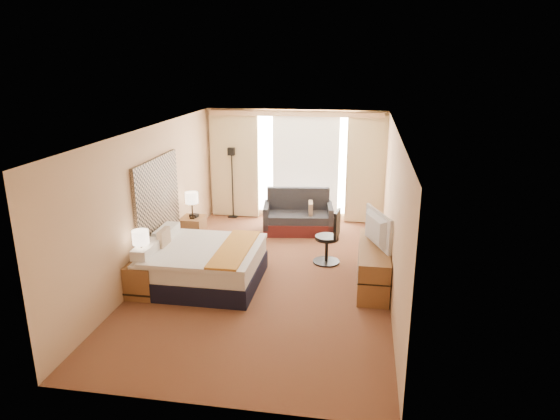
% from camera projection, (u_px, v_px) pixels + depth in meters
% --- Properties ---
extents(floor, '(4.20, 7.00, 0.02)m').
position_uv_depth(floor, '(268.00, 276.00, 8.87)').
color(floor, '#551F18').
rests_on(floor, ground).
extents(ceiling, '(4.20, 7.00, 0.02)m').
position_uv_depth(ceiling, '(267.00, 130.00, 8.11)').
color(ceiling, white).
rests_on(ceiling, wall_back).
extents(wall_back, '(4.20, 0.02, 2.60)m').
position_uv_depth(wall_back, '(295.00, 165.00, 11.79)').
color(wall_back, '#E1B789').
rests_on(wall_back, ground).
extents(wall_front, '(4.20, 0.02, 2.60)m').
position_uv_depth(wall_front, '(204.00, 301.00, 5.19)').
color(wall_front, '#E1B789').
rests_on(wall_front, ground).
extents(wall_left, '(0.02, 7.00, 2.60)m').
position_uv_depth(wall_left, '(151.00, 201.00, 8.82)').
color(wall_left, '#E1B789').
rests_on(wall_left, ground).
extents(wall_right, '(0.02, 7.00, 2.60)m').
position_uv_depth(wall_right, '(393.00, 213.00, 8.16)').
color(wall_right, '#E1B789').
rests_on(wall_right, ground).
extents(headboard, '(0.06, 1.85, 1.50)m').
position_uv_depth(headboard, '(158.00, 199.00, 9.01)').
color(headboard, black).
rests_on(headboard, wall_left).
extents(nightstand_left, '(0.45, 0.52, 0.55)m').
position_uv_depth(nightstand_left, '(143.00, 280.00, 8.10)').
color(nightstand_left, brown).
rests_on(nightstand_left, floor).
extents(nightstand_right, '(0.45, 0.52, 0.55)m').
position_uv_depth(nightstand_right, '(193.00, 230.00, 10.45)').
color(nightstand_right, brown).
rests_on(nightstand_right, floor).
extents(media_dresser, '(0.50, 1.80, 0.70)m').
position_uv_depth(media_dresser, '(373.00, 265.00, 8.48)').
color(media_dresser, brown).
rests_on(media_dresser, floor).
extents(window, '(2.30, 0.02, 2.30)m').
position_uv_depth(window, '(306.00, 165.00, 11.72)').
color(window, white).
rests_on(window, wall_back).
extents(curtains, '(4.12, 0.19, 2.56)m').
position_uv_depth(curtains, '(295.00, 161.00, 11.66)').
color(curtains, beige).
rests_on(curtains, floor).
extents(bed, '(1.93, 1.76, 0.94)m').
position_uv_depth(bed, '(202.00, 264.00, 8.53)').
color(bed, black).
rests_on(bed, floor).
extents(loveseat, '(1.61, 1.00, 0.95)m').
position_uv_depth(loveseat, '(298.00, 218.00, 11.10)').
color(loveseat, '#521917').
rests_on(loveseat, floor).
extents(floor_lamp, '(0.22, 0.22, 1.71)m').
position_uv_depth(floor_lamp, '(232.00, 168.00, 11.87)').
color(floor_lamp, black).
rests_on(floor_lamp, floor).
extents(desk_chair, '(0.51, 0.51, 1.05)m').
position_uv_depth(desk_chair, '(330.00, 240.00, 9.33)').
color(desk_chair, black).
rests_on(desk_chair, floor).
extents(lamp_left, '(0.26, 0.26, 0.56)m').
position_uv_depth(lamp_left, '(141.00, 238.00, 7.93)').
color(lamp_left, black).
rests_on(lamp_left, nightstand_left).
extents(lamp_right, '(0.27, 0.27, 0.56)m').
position_uv_depth(lamp_right, '(192.00, 198.00, 10.17)').
color(lamp_right, black).
rests_on(lamp_right, nightstand_right).
extents(tissue_box, '(0.12, 0.12, 0.10)m').
position_uv_depth(tissue_box, '(144.00, 265.00, 7.84)').
color(tissue_box, '#90BEDE').
rests_on(tissue_box, nightstand_left).
extents(telephone, '(0.19, 0.16, 0.06)m').
position_uv_depth(telephone, '(194.00, 215.00, 10.39)').
color(telephone, black).
rests_on(telephone, nightstand_right).
extents(television, '(0.50, 1.01, 0.59)m').
position_uv_depth(television, '(372.00, 229.00, 8.31)').
color(television, black).
rests_on(television, media_dresser).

